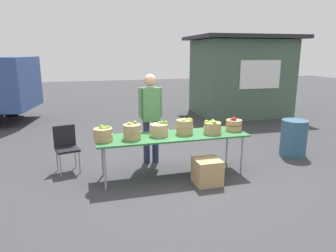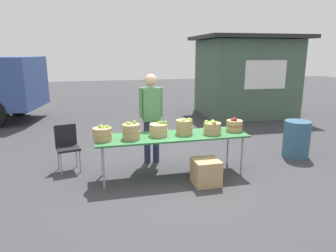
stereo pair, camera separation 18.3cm
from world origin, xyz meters
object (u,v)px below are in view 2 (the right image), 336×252
(apple_basket_green_1, at_px, (131,131))
(apple_basket_green_3, at_px, (184,126))
(apple_basket_red_0, at_px, (234,125))
(trash_barrel, at_px, (296,139))
(apple_basket_green_2, at_px, (159,129))
(vendor_adult, at_px, (151,112))
(apple_basket_green_4, at_px, (212,128))
(folding_chair, at_px, (67,144))
(apple_basket_green_0, at_px, (102,133))
(market_table, at_px, (172,137))
(produce_crate, at_px, (206,172))

(apple_basket_green_1, height_order, apple_basket_green_3, apple_basket_green_1)
(apple_basket_red_0, distance_m, trash_barrel, 1.71)
(apple_basket_green_1, relative_size, apple_basket_green_2, 0.95)
(apple_basket_green_2, xyz_separation_m, vendor_adult, (0.01, 0.71, 0.19))
(apple_basket_green_3, height_order, vendor_adult, vendor_adult)
(apple_basket_green_1, bearing_deg, trash_barrel, 5.98)
(apple_basket_green_4, xyz_separation_m, folding_chair, (-2.58, 0.82, -0.36))
(apple_basket_green_0, distance_m, folding_chair, 1.05)
(apple_basket_green_1, bearing_deg, apple_basket_green_0, 177.35)
(apple_basket_green_0, xyz_separation_m, apple_basket_green_2, (0.98, 0.05, -0.00))
(market_table, height_order, apple_basket_red_0, apple_basket_red_0)
(apple_basket_green_1, bearing_deg, apple_basket_red_0, 1.91)
(trash_barrel, bearing_deg, apple_basket_green_4, -168.89)
(vendor_adult, height_order, folding_chair, vendor_adult)
(apple_basket_green_0, distance_m, apple_basket_red_0, 2.43)
(apple_basket_green_1, xyz_separation_m, produce_crate, (1.19, -0.50, -0.67))
(apple_basket_green_2, xyz_separation_m, apple_basket_red_0, (1.45, -0.01, 0.00))
(apple_basket_green_3, bearing_deg, trash_barrel, 6.55)
(apple_basket_green_1, bearing_deg, market_table, 2.98)
(market_table, distance_m, apple_basket_green_0, 1.22)
(apple_basket_green_0, relative_size, apple_basket_green_1, 1.04)
(apple_basket_green_0, distance_m, apple_basket_green_1, 0.48)
(apple_basket_green_2, height_order, folding_chair, apple_basket_green_2)
(vendor_adult, xyz_separation_m, produce_crate, (0.68, -1.28, -0.83))
(apple_basket_green_1, xyz_separation_m, apple_basket_green_3, (0.97, 0.08, 0.01))
(apple_basket_green_0, relative_size, apple_basket_green_2, 0.99)
(vendor_adult, distance_m, produce_crate, 1.67)
(apple_basket_green_1, relative_size, produce_crate, 0.73)
(market_table, relative_size, apple_basket_green_4, 8.18)
(trash_barrel, height_order, produce_crate, trash_barrel)
(apple_basket_green_3, height_order, folding_chair, apple_basket_green_3)
(apple_basket_red_0, height_order, trash_barrel, apple_basket_red_0)
(folding_chair, bearing_deg, produce_crate, -42.21)
(market_table, bearing_deg, apple_basket_green_4, -6.11)
(apple_basket_green_0, relative_size, trash_barrel, 0.42)
(market_table, bearing_deg, trash_barrel, 6.76)
(apple_basket_green_2, distance_m, vendor_adult, 0.73)
(apple_basket_green_0, relative_size, apple_basket_red_0, 1.05)
(trash_barrel, bearing_deg, apple_basket_green_3, -173.45)
(apple_basket_green_0, distance_m, apple_basket_green_3, 1.45)
(apple_basket_green_2, height_order, produce_crate, apple_basket_green_2)
(apple_basket_green_0, xyz_separation_m, folding_chair, (-0.64, 0.75, -0.36))
(apple_basket_green_2, distance_m, produce_crate, 1.10)
(apple_basket_red_0, height_order, produce_crate, apple_basket_red_0)
(market_table, distance_m, trash_barrel, 2.87)
(vendor_adult, xyz_separation_m, trash_barrel, (3.06, -0.41, -0.66))
(apple_basket_green_2, bearing_deg, folding_chair, 156.54)
(market_table, height_order, apple_basket_green_1, apple_basket_green_1)
(market_table, relative_size, apple_basket_red_0, 8.53)
(apple_basket_green_1, xyz_separation_m, folding_chair, (-1.12, 0.78, -0.38))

